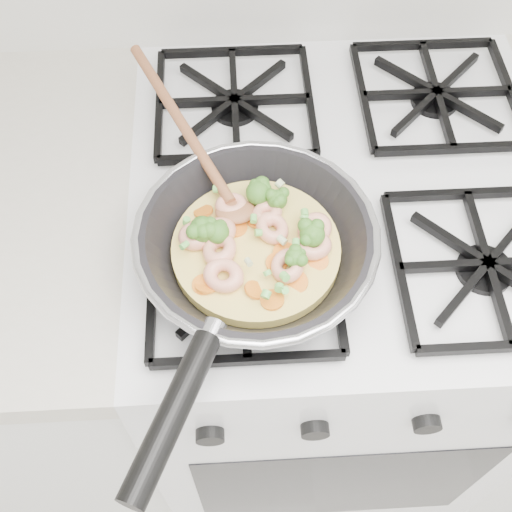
{
  "coord_description": "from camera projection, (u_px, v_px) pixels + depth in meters",
  "views": [
    {
      "loc": [
        -0.16,
        1.15,
        1.57
      ],
      "look_at": [
        -0.13,
        1.57,
        0.93
      ],
      "focal_mm": 44.41,
      "sensor_mm": 36.0,
      "label": 1
    }
  ],
  "objects": [
    {
      "name": "stove",
      "position": [
        321.0,
        327.0,
        1.24
      ],
      "size": [
        0.6,
        0.6,
        0.92
      ],
      "color": "white",
      "rests_on": "ground"
    },
    {
      "name": "skillet",
      "position": [
        253.0,
        245.0,
        0.74
      ],
      "size": [
        0.3,
        0.6,
        0.09
      ],
      "rotation": [
        0.0,
        0.0,
        0.36
      ],
      "color": "black",
      "rests_on": "stove"
    }
  ]
}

